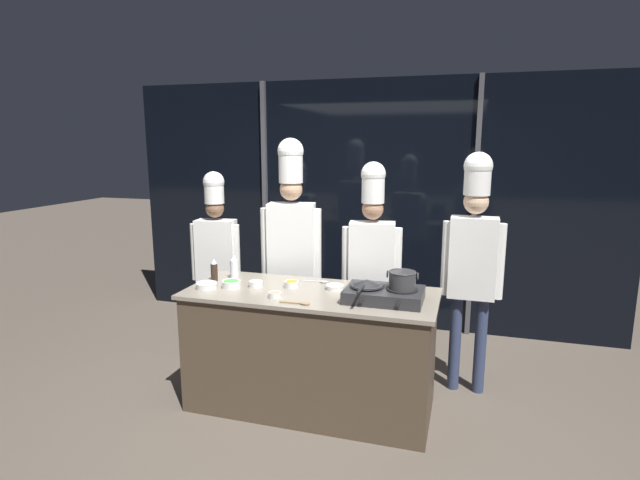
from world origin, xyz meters
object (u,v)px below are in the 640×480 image
prep_bowl_carrots (291,284)px  serving_spoon_slotted (300,303)px  serving_spoon_solid (320,282)px  frying_pan (367,283)px  chef_head (216,248)px  stock_pot (402,280)px  prep_bowl_scallions (231,284)px  prep_bowl_garlic (207,285)px  prep_bowl_mushrooms (275,295)px  portable_stove (384,294)px  chef_sous (291,235)px  chef_pastry (473,250)px  squeeze_bottle_soy (214,270)px  chef_line (372,254)px  squeeze_bottle_clear (234,267)px  prep_bowl_noodles (256,284)px  prep_bowl_shrimp (335,287)px

prep_bowl_carrots → serving_spoon_slotted: prep_bowl_carrots is taller
serving_spoon_slotted → serving_spoon_solid: size_ratio=0.97×
frying_pan → chef_head: chef_head is taller
stock_pot → chef_head: size_ratio=0.12×
prep_bowl_scallions → serving_spoon_slotted: 0.68m
stock_pot → prep_bowl_garlic: 1.49m
prep_bowl_mushrooms → prep_bowl_carrots: prep_bowl_carrots is taller
portable_stove → chef_sous: bearing=143.2°
prep_bowl_garlic → chef_pastry: bearing=21.1°
squeeze_bottle_soy → prep_bowl_mushrooms: bearing=-23.8°
prep_bowl_carrots → chef_line: 0.80m
prep_bowl_mushrooms → serving_spoon_solid: bearing=67.5°
squeeze_bottle_clear → prep_bowl_carrots: 0.55m
squeeze_bottle_soy → chef_sous: (0.45, 0.59, 0.21)m
prep_bowl_scallions → chef_pastry: chef_pastry is taller
squeeze_bottle_clear → prep_bowl_noodles: bearing=-32.8°
squeeze_bottle_clear → chef_pastry: (1.87, 0.44, 0.17)m
serving_spoon_slotted → chef_sous: chef_sous is taller
prep_bowl_noodles → prep_bowl_carrots: size_ratio=0.94×
prep_bowl_garlic → stock_pot: bearing=3.3°
chef_head → prep_bowl_scallions: bearing=118.0°
frying_pan → chef_line: (-0.10, 0.72, 0.05)m
serving_spoon_slotted → prep_bowl_garlic: bearing=169.1°
prep_bowl_noodles → chef_sous: size_ratio=0.05×
squeeze_bottle_clear → chef_line: 1.16m
serving_spoon_solid → prep_bowl_scallions: bearing=-151.4°
frying_pan → serving_spoon_solid: (-0.44, 0.33, -0.11)m
stock_pot → prep_bowl_garlic: (-1.49, -0.09, -0.14)m
chef_line → squeeze_bottle_soy: bearing=18.1°
frying_pan → prep_bowl_scallions: frying_pan is taller
prep_bowl_noodles → prep_bowl_garlic: 0.38m
squeeze_bottle_clear → chef_line: bearing=25.0°
prep_bowl_shrimp → chef_line: 0.60m
stock_pot → serving_spoon_slotted: 0.73m
prep_bowl_shrimp → prep_bowl_mushrooms: bearing=-137.7°
prep_bowl_shrimp → serving_spoon_slotted: (-0.14, -0.41, -0.01)m
portable_stove → serving_spoon_solid: 0.65m
squeeze_bottle_clear → stock_pot: bearing=-9.2°
portable_stove → prep_bowl_carrots: portable_stove is taller
prep_bowl_mushrooms → prep_bowl_scallions: bearing=161.1°
serving_spoon_solid → chef_line: (0.34, 0.40, 0.16)m
squeeze_bottle_soy → chef_line: 1.32m
prep_bowl_mushrooms → prep_bowl_garlic: 0.60m
chef_head → chef_sous: bearing=169.0°
frying_pan → prep_bowl_noodles: 0.89m
stock_pot → chef_pastry: 0.82m
prep_bowl_carrots → chef_line: bearing=49.2°
chef_head → chef_pastry: chef_pastry is taller
squeeze_bottle_clear → chef_pastry: chef_pastry is taller
prep_bowl_shrimp → chef_head: size_ratio=0.08×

